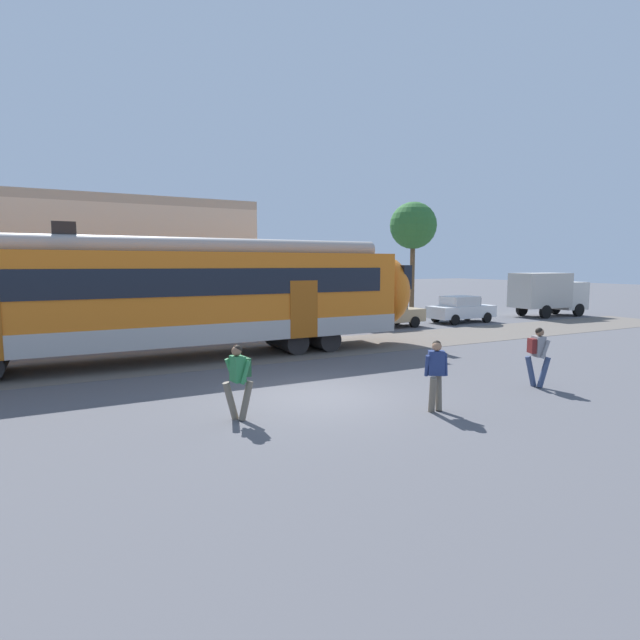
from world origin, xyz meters
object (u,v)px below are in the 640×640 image
object	(u,v)px
pedestrian_green	(239,375)
box_truck	(548,292)
parked_car_white	(461,309)
pedestrian_grey	(537,352)
parked_car_tan	(387,313)
pedestrian_navy	(436,369)

from	to	relation	value
pedestrian_green	box_truck	bearing A→B (deg)	25.02
box_truck	parked_car_white	bearing A→B (deg)	-179.88
pedestrian_grey	parked_car_tan	bearing A→B (deg)	72.66
pedestrian_grey	box_truck	xyz separation A→B (m)	(16.60, 12.60, 0.58)
parked_car_tan	parked_car_white	xyz separation A→B (m)	(5.15, -0.15, 0.00)
pedestrian_grey	box_truck	bearing A→B (deg)	37.18
pedestrian_grey	box_truck	size ratio (longest dim) A/B	0.31
pedestrian_green	pedestrian_grey	xyz separation A→B (m)	(8.23, -1.00, 0.00)
parked_car_white	box_truck	xyz separation A→B (m)	(7.48, 0.02, 0.79)
pedestrian_grey	parked_car_white	size ratio (longest dim) A/B	0.41
pedestrian_green	pedestrian_navy	xyz separation A→B (m)	(4.22, -1.48, 0.00)
parked_car_white	box_truck	distance (m)	7.52
pedestrian_navy	box_truck	bearing A→B (deg)	32.39
pedestrian_navy	parked_car_white	bearing A→B (deg)	44.84
pedestrian_grey	parked_car_tan	distance (m)	13.34
pedestrian_green	pedestrian_navy	world-z (taller)	same
parked_car_tan	parked_car_white	world-z (taller)	same
pedestrian_green	parked_car_tan	bearing A→B (deg)	43.86
pedestrian_green	parked_car_white	distance (m)	20.86
pedestrian_navy	parked_car_white	xyz separation A→B (m)	(13.13, 13.06, -0.21)
pedestrian_navy	box_truck	xyz separation A→B (m)	(20.61, 13.08, 0.58)
pedestrian_grey	parked_car_white	distance (m)	15.54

